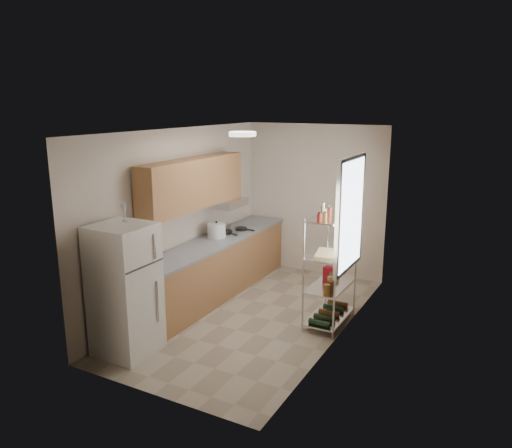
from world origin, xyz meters
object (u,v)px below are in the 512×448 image
(rice_cooker, at_px, (217,230))
(frying_pan_large, at_px, (225,232))
(cutting_board, at_px, (330,254))
(espresso_machine, at_px, (348,238))
(refrigerator, at_px, (125,290))

(rice_cooker, xyz_separation_m, frying_pan_large, (-0.02, 0.26, -0.09))
(frying_pan_large, distance_m, cutting_board, 2.12)
(cutting_board, bearing_deg, rice_cooker, 169.25)
(cutting_board, relative_size, espresso_machine, 1.71)
(rice_cooker, relative_size, espresso_machine, 1.07)
(refrigerator, relative_size, cutting_board, 3.51)
(refrigerator, distance_m, frying_pan_large, 2.44)
(refrigerator, xyz_separation_m, rice_cooker, (-0.10, 2.18, 0.22))
(cutting_board, height_order, espresso_machine, espresso_machine)
(rice_cooker, height_order, cutting_board, rice_cooker)
(rice_cooker, bearing_deg, cutting_board, -10.75)
(refrigerator, bearing_deg, frying_pan_large, 92.78)
(refrigerator, bearing_deg, rice_cooker, 92.69)
(cutting_board, xyz_separation_m, espresso_machine, (0.10, 0.44, 0.12))
(cutting_board, distance_m, espresso_machine, 0.47)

